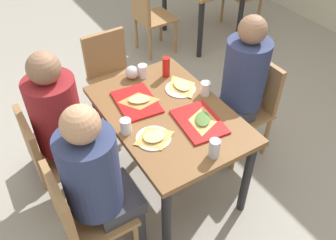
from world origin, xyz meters
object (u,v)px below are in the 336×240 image
Objects in this scene: main_table at (168,123)px; soda_can at (214,148)px; chair_near_left at (50,154)px; chair_left_end at (111,73)px; pizza_slice_d at (154,137)px; plastic_cup_b at (126,126)px; paper_plate_near_edge at (153,138)px; person_far_side at (240,82)px; handbag at (44,157)px; plastic_cup_c at (143,71)px; person_in_red at (63,120)px; foil_bundle at (132,72)px; pizza_slice_c at (182,86)px; chair_far_side at (250,102)px; person_in_brown_jacket at (98,177)px; pizza_slice_a at (139,100)px; tray_red_near at (136,102)px; background_chair_near at (149,14)px; chair_near_right at (81,214)px; plastic_cup_a at (205,89)px; condiment_bottle at (166,67)px; tray_red_far at (199,122)px; paper_plate_center at (180,89)px; pizza_slice_b at (203,120)px.

main_table is 9.24× the size of soda_can.
chair_near_left and chair_left_end have the same top height.
soda_can reaches higher than pizza_slice_d.
paper_plate_near_edge is at bearing 39.26° from plastic_cup_b.
handbag is at bearing -114.10° from person_far_side.
plastic_cup_c is at bearing 77.87° from handbag.
chair_near_left is at bearing -129.07° from pizza_slice_d.
person_in_red reaches higher than foil_bundle.
handbag is at bearing -102.13° from plastic_cup_c.
pizza_slice_c is (-0.35, 0.44, 0.01)m from paper_plate_near_edge.
plastic_cup_c is (-0.45, -0.71, 0.29)m from chair_far_side.
person_far_side reaches higher than chair_left_end.
plastic_cup_c is at bearing -147.20° from pizza_slice_c.
person_in_brown_jacket is 1.00m from plastic_cup_c.
chair_left_end is at bearing 169.49° from pizza_slice_d.
tray_red_near is at bearing -115.26° from pizza_slice_a.
soda_can is 2.43m from background_chair_near.
plastic_cup_b is (-0.25, 0.44, 0.29)m from chair_near_right.
soda_can is at bearing 35.86° from handbag.
pizza_slice_a is (-0.47, 0.65, 0.26)m from chair_near_right.
chair_far_side is 8.33× the size of plastic_cup_a.
handbag is at bearing -156.04° from person_in_red.
person_in_brown_jacket is at bearing -38.67° from foil_bundle.
plastic_cup_c is 0.62× the size of condiment_bottle.
plastic_cup_b is 0.82× the size of soda_can.
soda_can is (1.43, 0.02, 0.30)m from chair_left_end.
pizza_slice_a is (-0.39, -0.23, 0.02)m from tray_red_far.
chair_left_end is at bearing -160.47° from plastic_cup_a.
plastic_cup_c is (-0.42, -0.27, 0.00)m from plastic_cup_a.
chair_near_right reaches higher than tray_red_near.
person_far_side reaches higher than main_table.
pizza_slice_a is 1.00m from handbag.
person_in_red is (0.67, -0.63, 0.25)m from chair_left_end.
plastic_cup_a is at bearing 105.82° from chair_near_right.
chair_near_left is 1.03m from tray_red_far.
person_far_side is at bearing -90.00° from chair_far_side.
paper_plate_near_edge is 0.39m from soda_can.
chair_near_left is 1.04m from pizza_slice_c.
person_far_side is 5.65× the size of paper_plate_center.
chair_near_right is 0.94m from pizza_slice_b.
paper_plate_near_edge is at bearing -16.49° from foil_bundle.
chair_near_left is 0.76m from paper_plate_near_edge.
handbag is at bearing -145.27° from plastic_cup_b.
person_in_red reaches higher than plastic_cup_a.
plastic_cup_b is (-0.14, -0.12, 0.03)m from pizza_slice_d.
plastic_cup_a and plastic_cup_c have the same top height.
person_far_side is 7.77× the size of condiment_bottle.
chair_near_left is 3.39× the size of pizza_slice_b.
main_table is 0.51m from soda_can.
paper_plate_center is at bearing 128.69° from paper_plate_near_edge.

